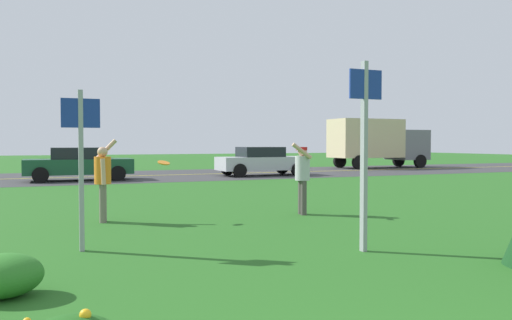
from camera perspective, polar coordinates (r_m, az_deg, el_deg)
name	(u,v)px	position (r m, az deg, el deg)	size (l,w,h in m)	color
ground_plane	(121,207)	(13.40, -15.12, -5.18)	(120.00, 120.00, 0.00)	#26601E
highway_strip	(87,177)	(25.43, -18.72, -1.86)	(120.00, 9.46, 0.01)	#38383A
highway_center_stripe	(87,177)	(25.43, -18.72, -1.85)	(120.00, 0.16, 0.00)	yellow
daylily_clump_front_left	(4,276)	(6.07, -26.87, -11.70)	(0.81, 0.69, 0.47)	#2D7526
sign_post_near_path	(81,154)	(8.00, -19.36, 0.70)	(0.56, 0.10, 2.45)	#93969B
sign_post_by_roadside	(364,137)	(7.71, 12.28, 2.53)	(0.56, 0.10, 2.88)	#93969B
person_thrower_orange_shirt	(103,177)	(10.84, -17.08, -1.87)	(0.49, 0.51, 1.74)	orange
person_catcher_red_cap_gray_shirt	(302,173)	(11.51, 5.30, -1.52)	(0.53, 0.51, 1.66)	#B2B2B7
frisbee_orange	(164,163)	(10.61, -10.49, -0.32)	(0.26, 0.25, 0.12)	orange
car_dark_green_center_left	(78,164)	(23.24, -19.62, -0.40)	(4.50, 2.00, 1.45)	#194C2D
car_silver_center_right	(262,161)	(25.27, 0.65, -0.11)	(4.50, 2.00, 1.45)	#B7BABF
box_truck_gray	(377,141)	(34.07, 13.67, 2.16)	(6.70, 2.46, 3.20)	slate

